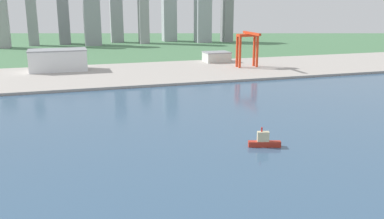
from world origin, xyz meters
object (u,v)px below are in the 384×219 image
(tugboat_small, at_px, (264,141))
(port_crane_red, at_px, (248,42))
(warehouse_annex, at_px, (217,57))
(warehouse_main, at_px, (58,60))

(tugboat_small, xyz_separation_m, port_crane_red, (101.01, 244.11, 27.85))
(tugboat_small, relative_size, warehouse_annex, 0.57)
(tugboat_small, bearing_deg, warehouse_annex, 74.34)
(warehouse_annex, bearing_deg, port_crane_red, -70.34)
(port_crane_red, distance_m, warehouse_annex, 58.64)
(port_crane_red, xyz_separation_m, warehouse_main, (-204.59, 37.99, -17.05))
(tugboat_small, height_order, port_crane_red, port_crane_red)
(port_crane_red, relative_size, warehouse_main, 0.69)
(tugboat_small, height_order, warehouse_main, warehouse_main)
(port_crane_red, bearing_deg, tugboat_small, -112.48)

